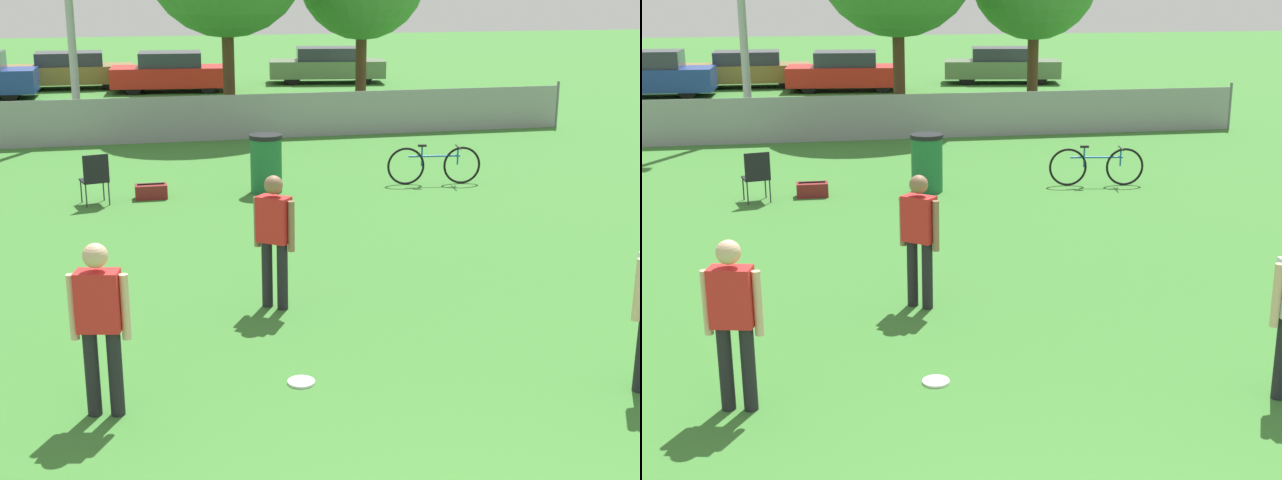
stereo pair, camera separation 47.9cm
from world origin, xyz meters
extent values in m
cube|color=gray|center=(0.00, 18.00, 0.55)|extent=(19.37, 0.03, 1.10)
cylinder|color=slate|center=(9.68, 18.00, 0.61)|extent=(0.07, 0.07, 1.21)
cylinder|color=#4C331E|center=(1.25, 20.31, 1.42)|extent=(0.32, 0.32, 2.84)
cylinder|color=#4C331E|center=(5.32, 21.76, 1.28)|extent=(0.32, 0.32, 2.56)
cylinder|color=#D8AD8C|center=(2.76, 3.26, 1.04)|extent=(0.08, 0.08, 0.60)
cylinder|color=black|center=(-0.19, 6.37, 0.41)|extent=(0.13, 0.13, 0.83)
cylinder|color=black|center=(-0.03, 6.23, 0.41)|extent=(0.13, 0.13, 0.83)
cube|color=red|center=(-0.11, 6.30, 1.10)|extent=(0.43, 0.41, 0.55)
sphere|color=#8C664C|center=(-0.11, 6.30, 1.52)|extent=(0.22, 0.22, 0.22)
cylinder|color=#8C664C|center=(-0.29, 6.45, 1.04)|extent=(0.08, 0.08, 0.60)
cylinder|color=#8C664C|center=(0.06, 6.15, 1.04)|extent=(0.08, 0.08, 0.60)
cylinder|color=black|center=(-2.21, 3.97, 0.41)|extent=(0.13, 0.13, 0.83)
cylinder|color=black|center=(-2.01, 3.93, 0.41)|extent=(0.13, 0.13, 0.83)
cube|color=red|center=(-2.11, 3.95, 1.10)|extent=(0.42, 0.30, 0.55)
sphere|color=#D8AD8C|center=(-2.11, 3.95, 1.52)|extent=(0.22, 0.22, 0.22)
cylinder|color=#D8AD8C|center=(-2.33, 4.00, 1.04)|extent=(0.08, 0.08, 0.60)
cylinder|color=#D8AD8C|center=(-1.88, 3.90, 1.04)|extent=(0.08, 0.08, 0.60)
cylinder|color=white|center=(-0.25, 4.18, 0.01)|extent=(0.27, 0.27, 0.03)
torus|color=white|center=(-0.25, 4.18, 0.01)|extent=(0.27, 0.27, 0.03)
cylinder|color=#333338|center=(-2.11, 12.32, 0.20)|extent=(0.02, 0.02, 0.41)
cylinder|color=#333338|center=(-2.49, 12.23, 0.20)|extent=(0.02, 0.02, 0.41)
cylinder|color=#333338|center=(-2.02, 11.94, 0.20)|extent=(0.02, 0.02, 0.41)
cylinder|color=#333338|center=(-2.40, 11.85, 0.20)|extent=(0.02, 0.02, 0.41)
cube|color=black|center=(-2.25, 12.09, 0.42)|extent=(0.53, 0.53, 0.03)
cube|color=black|center=(-2.20, 11.88, 0.68)|extent=(0.44, 0.13, 0.48)
torus|color=black|center=(3.55, 12.29, 0.36)|extent=(0.72, 0.15, 0.72)
torus|color=black|center=(4.62, 12.13, 0.36)|extent=(0.72, 0.15, 0.72)
cylinder|color=#195999|center=(4.08, 12.21, 0.55)|extent=(1.00, 0.18, 0.04)
cylinder|color=#195999|center=(3.85, 12.24, 0.55)|extent=(0.03, 0.03, 0.37)
cylinder|color=#195999|center=(4.54, 12.14, 0.55)|extent=(0.03, 0.03, 0.34)
cube|color=black|center=(3.85, 12.24, 0.76)|extent=(0.17, 0.08, 0.04)
cylinder|color=black|center=(4.54, 12.14, 0.72)|extent=(0.09, 0.44, 0.03)
cylinder|color=#1E6638|center=(0.84, 12.30, 0.50)|extent=(0.58, 0.58, 1.00)
cylinder|color=black|center=(0.84, 12.30, 1.04)|extent=(0.61, 0.61, 0.08)
cube|color=maroon|center=(-1.27, 12.28, 0.13)|extent=(0.57, 0.31, 0.25)
cube|color=black|center=(-1.27, 12.28, 0.27)|extent=(0.48, 0.04, 0.02)
cylinder|color=black|center=(-4.97, 28.30, 0.33)|extent=(0.67, 0.21, 0.66)
cylinder|color=black|center=(-5.04, 26.83, 0.33)|extent=(0.67, 0.21, 0.66)
cylinder|color=black|center=(-1.83, 30.68, 0.32)|extent=(0.63, 0.18, 0.63)
cylinder|color=black|center=(-1.82, 29.15, 0.32)|extent=(0.63, 0.18, 0.63)
cylinder|color=black|center=(-4.59, 30.67, 0.32)|extent=(0.63, 0.18, 0.63)
cylinder|color=black|center=(-4.58, 29.14, 0.32)|extent=(0.63, 0.18, 0.63)
cube|color=olive|center=(-3.21, 29.91, 0.52)|extent=(4.46, 1.77, 0.62)
cube|color=#2D333D|center=(-3.21, 29.91, 1.06)|extent=(2.32, 1.55, 0.47)
cylinder|color=black|center=(1.58, 28.91, 0.31)|extent=(0.63, 0.23, 0.62)
cylinder|color=black|center=(1.44, 27.29, 0.31)|extent=(0.63, 0.23, 0.62)
cylinder|color=black|center=(-0.94, 29.13, 0.31)|extent=(0.63, 0.23, 0.62)
cylinder|color=black|center=(-1.09, 27.52, 0.31)|extent=(0.63, 0.23, 0.62)
cube|color=red|center=(0.25, 28.21, 0.53)|extent=(4.24, 2.20, 0.67)
cube|color=#2D333D|center=(0.25, 28.21, 1.11)|extent=(2.26, 1.80, 0.50)
cylinder|color=black|center=(7.63, 30.09, 0.33)|extent=(0.67, 0.28, 0.65)
cylinder|color=black|center=(7.39, 28.64, 0.33)|extent=(0.67, 0.28, 0.65)
cylinder|color=black|center=(4.99, 30.53, 0.33)|extent=(0.67, 0.28, 0.65)
cylinder|color=black|center=(4.75, 29.08, 0.33)|extent=(0.67, 0.28, 0.65)
cube|color=#59724C|center=(6.19, 29.59, 0.53)|extent=(4.54, 2.37, 0.63)
cube|color=#2D333D|center=(6.19, 29.59, 1.09)|extent=(2.46, 1.83, 0.47)
camera|label=1|loc=(-1.90, -3.63, 3.81)|focal=50.00mm
camera|label=2|loc=(-1.43, -3.73, 3.81)|focal=50.00mm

